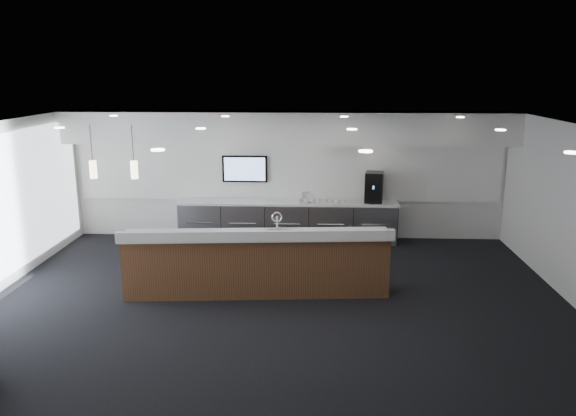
{
  "coord_description": "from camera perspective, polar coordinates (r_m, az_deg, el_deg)",
  "views": [
    {
      "loc": [
        0.62,
        -8.9,
        3.86
      ],
      "look_at": [
        0.13,
        1.3,
        1.36
      ],
      "focal_mm": 35.0,
      "sensor_mm": 36.0,
      "label": 1
    }
  ],
  "objects": [
    {
      "name": "wall_tv",
      "position": [
        13.09,
        -4.41,
        3.98
      ],
      "size": [
        1.05,
        0.08,
        0.62
      ],
      "color": "black",
      "rests_on": "back_wall"
    },
    {
      "name": "cup_2",
      "position": [
        12.74,
        4.4,
        0.72
      ],
      "size": [
        0.13,
        0.13,
        0.1
      ],
      "primitive_type": "imported",
      "rotation": [
        0.0,
        0.0,
        1.29
      ],
      "color": "white",
      "rests_on": "back_credenza"
    },
    {
      "name": "ground",
      "position": [
        9.72,
        -1.15,
        -9.66
      ],
      "size": [
        10.0,
        10.0,
        0.0
      ],
      "primitive_type": "plane",
      "color": "black",
      "rests_on": "ground"
    },
    {
      "name": "coffee_machine",
      "position": [
        12.9,
        8.74,
        2.11
      ],
      "size": [
        0.46,
        0.55,
        0.69
      ],
      "rotation": [
        0.0,
        0.0,
        -0.17
      ],
      "color": "black",
      "rests_on": "back_credenza"
    },
    {
      "name": "cup_4",
      "position": [
        12.74,
        3.14,
        0.74
      ],
      "size": [
        0.14,
        0.14,
        0.1
      ],
      "primitive_type": "imported",
      "rotation": [
        0.0,
        0.0,
        2.58
      ],
      "color": "white",
      "rests_on": "back_credenza"
    },
    {
      "name": "pendant_right",
      "position": [
        10.51,
        -18.07,
        4.26
      ],
      "size": [
        0.12,
        0.12,
        0.3
      ],
      "primitive_type": "cylinder",
      "color": "#FFF2C6",
      "rests_on": "ceiling"
    },
    {
      "name": "back_credenza",
      "position": [
        13.0,
        -0.08,
        -1.34
      ],
      "size": [
        5.06,
        0.66,
        0.95
      ],
      "color": "gray",
      "rests_on": "ground"
    },
    {
      "name": "cup_6",
      "position": [
        12.74,
        1.88,
        0.75
      ],
      "size": [
        0.14,
        0.14,
        0.1
      ],
      "primitive_type": "imported",
      "rotation": [
        0.0,
        0.0,
        3.87
      ],
      "color": "white",
      "rests_on": "back_credenza"
    },
    {
      "name": "service_counter",
      "position": [
        9.94,
        -3.15,
        -5.56
      ],
      "size": [
        4.72,
        1.16,
        1.49
      ],
      "rotation": [
        0.0,
        0.0,
        0.08
      ],
      "color": "#562B1C",
      "rests_on": "ground"
    },
    {
      "name": "pendant_left",
      "position": [
        10.28,
        -14.41,
        4.31
      ],
      "size": [
        0.12,
        0.12,
        0.3
      ],
      "primitive_type": "cylinder",
      "color": "#FFF2C6",
      "rests_on": "ceiling"
    },
    {
      "name": "cup_3",
      "position": [
        12.74,
        3.77,
        0.73
      ],
      "size": [
        0.13,
        0.13,
        0.1
      ],
      "primitive_type": "imported",
      "rotation": [
        0.0,
        0.0,
        1.94
      ],
      "color": "white",
      "rests_on": "back_credenza"
    },
    {
      "name": "info_sign_left",
      "position": [
        12.72,
        2.28,
        0.99
      ],
      "size": [
        0.15,
        0.06,
        0.21
      ],
      "primitive_type": "cube",
      "rotation": [
        0.0,
        0.0,
        -0.24
      ],
      "color": "silver",
      "rests_on": "back_credenza"
    },
    {
      "name": "soffit_bulkhead",
      "position": [
        12.52,
        -0.1,
        8.2
      ],
      "size": [
        10.0,
        0.9,
        0.7
      ],
      "primitive_type": "cube",
      "color": "white",
      "rests_on": "back_wall"
    },
    {
      "name": "cup_0",
      "position": [
        12.75,
        5.65,
        0.71
      ],
      "size": [
        0.1,
        0.1,
        0.1
      ],
      "primitive_type": "imported",
      "color": "white",
      "rests_on": "back_credenza"
    },
    {
      "name": "info_sign_right",
      "position": [
        12.74,
        1.83,
        1.12
      ],
      "size": [
        0.19,
        0.08,
        0.26
      ],
      "primitive_type": "cube",
      "rotation": [
        0.0,
        0.0,
        0.33
      ],
      "color": "silver",
      "rests_on": "back_credenza"
    },
    {
      "name": "cup_7",
      "position": [
        12.74,
        1.25,
        0.76
      ],
      "size": [
        0.12,
        0.12,
        0.1
      ],
      "primitive_type": "imported",
      "rotation": [
        0.0,
        0.0,
        4.52
      ],
      "color": "white",
      "rests_on": "back_credenza"
    },
    {
      "name": "ceiling",
      "position": [
        8.96,
        -1.24,
        8.24
      ],
      "size": [
        10.0,
        8.0,
        0.02
      ],
      "primitive_type": "cube",
      "color": "black",
      "rests_on": "back_wall"
    },
    {
      "name": "alcove_panel",
      "position": [
        13.08,
        -0.01,
        3.79
      ],
      "size": [
        9.8,
        0.06,
        1.4
      ],
      "primitive_type": "cube",
      "color": "white",
      "rests_on": "back_wall"
    },
    {
      "name": "cup_1",
      "position": [
        12.75,
        5.03,
        0.72
      ],
      "size": [
        0.14,
        0.14,
        0.1
      ],
      "primitive_type": "imported",
      "rotation": [
        0.0,
        0.0,
        0.65
      ],
      "color": "white",
      "rests_on": "back_credenza"
    },
    {
      "name": "ceiling_can_lights",
      "position": [
        8.96,
        -1.24,
        8.05
      ],
      "size": [
        7.0,
        5.0,
        0.02
      ],
      "primitive_type": null,
      "color": "white",
      "rests_on": "ceiling"
    },
    {
      "name": "cup_5",
      "position": [
        12.74,
        2.51,
        0.75
      ],
      "size": [
        0.11,
        0.11,
        0.1
      ],
      "primitive_type": "imported",
      "rotation": [
        0.0,
        0.0,
        3.23
      ],
      "color": "white",
      "rests_on": "back_credenza"
    },
    {
      "name": "back_wall",
      "position": [
        13.12,
        -0.0,
        3.38
      ],
      "size": [
        10.0,
        0.02,
        3.0
      ],
      "primitive_type": "cube",
      "color": "silver",
      "rests_on": "ground"
    }
  ]
}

